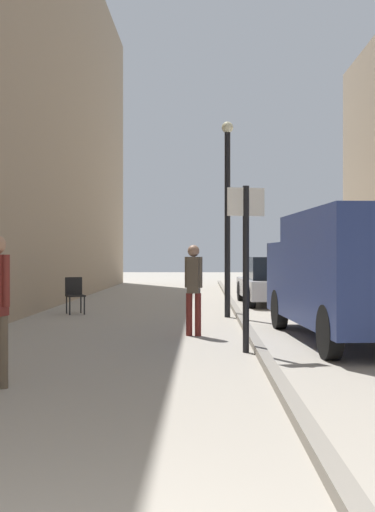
# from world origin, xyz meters

# --- Properties ---
(ground_plane) EXTENTS (80.00, 80.00, 0.00)m
(ground_plane) POSITION_xyz_m (0.00, 12.00, 0.00)
(ground_plane) COLOR #A8A093
(kerb_strip) EXTENTS (0.16, 40.00, 0.12)m
(kerb_strip) POSITION_xyz_m (1.58, 12.00, 0.06)
(kerb_strip) COLOR gray
(kerb_strip) RESTS_ON ground_plane
(pedestrian_mid_block) EXTENTS (0.33, 0.23, 1.71)m
(pedestrian_mid_block) POSITION_xyz_m (0.53, 9.84, 0.99)
(pedestrian_mid_block) COLOR maroon
(pedestrian_mid_block) RESTS_ON ground_plane
(delivery_van) EXTENTS (2.45, 5.60, 2.25)m
(delivery_van) POSITION_xyz_m (3.35, 9.15, 1.22)
(delivery_van) COLOR navy
(delivery_van) RESTS_ON ground_plane
(parked_car) EXTENTS (2.00, 4.28, 1.45)m
(parked_car) POSITION_xyz_m (2.84, 17.47, 0.71)
(parked_car) COLOR #B7B7BC
(parked_car) RESTS_ON ground_plane
(street_sign_post) EXTENTS (0.59, 0.18, 2.60)m
(street_sign_post) POSITION_xyz_m (1.37, 7.86, 1.55)
(street_sign_post) COLOR black
(street_sign_post) RESTS_ON ground_plane
(lamp_post) EXTENTS (0.28, 0.28, 4.76)m
(lamp_post) POSITION_xyz_m (1.30, 13.38, 2.72)
(lamp_post) COLOR black
(lamp_post) RESTS_ON ground_plane
(cafe_chair_near_window) EXTENTS (0.58, 0.58, 0.94)m
(cafe_chair_near_window) POSITION_xyz_m (-2.60, 14.17, 0.55)
(cafe_chair_near_window) COLOR black
(cafe_chair_near_window) RESTS_ON ground_plane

